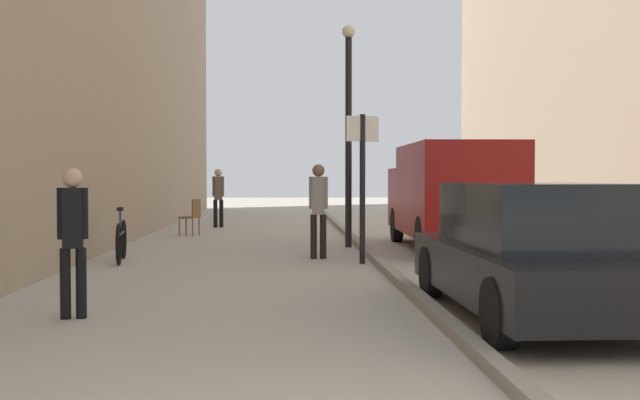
{
  "coord_description": "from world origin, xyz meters",
  "views": [
    {
      "loc": [
        -0.04,
        -2.69,
        1.52
      ],
      "look_at": [
        0.67,
        12.35,
        1.05
      ],
      "focal_mm": 42.23,
      "sensor_mm": 36.0,
      "label": 1
    }
  ],
  "objects_px": {
    "pedestrian_far_crossing": "(318,204)",
    "bicycle_leaning": "(121,240)",
    "delivery_van": "(450,193)",
    "pedestrian_main_foreground": "(218,194)",
    "lamp_post": "(349,121)",
    "cafe_chair_near_window": "(192,214)",
    "parked_car": "(535,252)",
    "street_sign_post": "(362,175)",
    "pedestrian_mid_block": "(73,232)"
  },
  "relations": [
    {
      "from": "lamp_post",
      "to": "cafe_chair_near_window",
      "type": "xyz_separation_m",
      "value": [
        -3.75,
        3.4,
        -2.18
      ]
    },
    {
      "from": "parked_car",
      "to": "cafe_chair_near_window",
      "type": "relative_size",
      "value": 4.5
    },
    {
      "from": "pedestrian_main_foreground",
      "to": "delivery_van",
      "type": "relative_size",
      "value": 0.33
    },
    {
      "from": "pedestrian_mid_block",
      "to": "delivery_van",
      "type": "bearing_deg",
      "value": -139.49
    },
    {
      "from": "pedestrian_main_foreground",
      "to": "cafe_chair_near_window",
      "type": "distance_m",
      "value": 3.15
    },
    {
      "from": "pedestrian_far_crossing",
      "to": "bicycle_leaning",
      "type": "bearing_deg",
      "value": 7.95
    },
    {
      "from": "pedestrian_main_foreground",
      "to": "parked_car",
      "type": "relative_size",
      "value": 0.42
    },
    {
      "from": "pedestrian_main_foreground",
      "to": "pedestrian_far_crossing",
      "type": "relative_size",
      "value": 1.01
    },
    {
      "from": "parked_car",
      "to": "bicycle_leaning",
      "type": "height_order",
      "value": "parked_car"
    },
    {
      "from": "delivery_van",
      "to": "cafe_chair_near_window",
      "type": "distance_m",
      "value": 7.11
    },
    {
      "from": "pedestrian_mid_block",
      "to": "delivery_van",
      "type": "height_order",
      "value": "delivery_van"
    },
    {
      "from": "bicycle_leaning",
      "to": "cafe_chair_near_window",
      "type": "height_order",
      "value": "bicycle_leaning"
    },
    {
      "from": "street_sign_post",
      "to": "lamp_post",
      "type": "relative_size",
      "value": 0.55
    },
    {
      "from": "pedestrian_mid_block",
      "to": "bicycle_leaning",
      "type": "height_order",
      "value": "pedestrian_mid_block"
    },
    {
      "from": "pedestrian_far_crossing",
      "to": "lamp_post",
      "type": "bearing_deg",
      "value": -105.24
    },
    {
      "from": "lamp_post",
      "to": "bicycle_leaning",
      "type": "distance_m",
      "value": 5.52
    },
    {
      "from": "bicycle_leaning",
      "to": "cafe_chair_near_window",
      "type": "relative_size",
      "value": 1.87
    },
    {
      "from": "pedestrian_far_crossing",
      "to": "pedestrian_mid_block",
      "type": "bearing_deg",
      "value": 66.46
    },
    {
      "from": "parked_car",
      "to": "bicycle_leaning",
      "type": "xyz_separation_m",
      "value": [
        -5.6,
        5.62,
        -0.33
      ]
    },
    {
      "from": "delivery_van",
      "to": "parked_car",
      "type": "height_order",
      "value": "delivery_van"
    },
    {
      "from": "cafe_chair_near_window",
      "to": "bicycle_leaning",
      "type": "bearing_deg",
      "value": -165.54
    },
    {
      "from": "pedestrian_mid_block",
      "to": "cafe_chair_near_window",
      "type": "xyz_separation_m",
      "value": [
        -0.12,
        11.39,
        -0.38
      ]
    },
    {
      "from": "pedestrian_main_foreground",
      "to": "pedestrian_mid_block",
      "type": "height_order",
      "value": "pedestrian_main_foreground"
    },
    {
      "from": "delivery_van",
      "to": "street_sign_post",
      "type": "height_order",
      "value": "street_sign_post"
    },
    {
      "from": "bicycle_leaning",
      "to": "cafe_chair_near_window",
      "type": "distance_m",
      "value": 5.98
    },
    {
      "from": "pedestrian_main_foreground",
      "to": "pedestrian_far_crossing",
      "type": "height_order",
      "value": "pedestrian_main_foreground"
    },
    {
      "from": "pedestrian_main_foreground",
      "to": "lamp_post",
      "type": "height_order",
      "value": "lamp_post"
    },
    {
      "from": "delivery_van",
      "to": "lamp_post",
      "type": "relative_size",
      "value": 1.13
    },
    {
      "from": "pedestrian_far_crossing",
      "to": "parked_car",
      "type": "bearing_deg",
      "value": 112.3
    },
    {
      "from": "bicycle_leaning",
      "to": "pedestrian_main_foreground",
      "type": "bearing_deg",
      "value": 76.46
    },
    {
      "from": "pedestrian_main_foreground",
      "to": "bicycle_leaning",
      "type": "bearing_deg",
      "value": -105.63
    },
    {
      "from": "street_sign_post",
      "to": "delivery_van",
      "type": "bearing_deg",
      "value": -147.54
    },
    {
      "from": "pedestrian_main_foreground",
      "to": "pedestrian_mid_block",
      "type": "distance_m",
      "value": 14.48
    },
    {
      "from": "parked_car",
      "to": "lamp_post",
      "type": "xyz_separation_m",
      "value": [
        -1.31,
        8.18,
        2.01
      ]
    },
    {
      "from": "street_sign_post",
      "to": "parked_car",
      "type": "bearing_deg",
      "value": 87.51
    },
    {
      "from": "delivery_van",
      "to": "parked_car",
      "type": "relative_size",
      "value": 1.27
    },
    {
      "from": "parked_car",
      "to": "delivery_van",
      "type": "bearing_deg",
      "value": 83.37
    },
    {
      "from": "pedestrian_far_crossing",
      "to": "parked_car",
      "type": "relative_size",
      "value": 0.41
    },
    {
      "from": "pedestrian_far_crossing",
      "to": "street_sign_post",
      "type": "xyz_separation_m",
      "value": [
        0.73,
        -0.83,
        0.54
      ]
    },
    {
      "from": "pedestrian_far_crossing",
      "to": "cafe_chair_near_window",
      "type": "distance_m",
      "value": 6.42
    },
    {
      "from": "delivery_van",
      "to": "street_sign_post",
      "type": "distance_m",
      "value": 3.25
    },
    {
      "from": "pedestrian_mid_block",
      "to": "parked_car",
      "type": "distance_m",
      "value": 4.95
    },
    {
      "from": "pedestrian_main_foreground",
      "to": "delivery_van",
      "type": "bearing_deg",
      "value": -62.39
    },
    {
      "from": "parked_car",
      "to": "pedestrian_main_foreground",
      "type": "bearing_deg",
      "value": 106.78
    },
    {
      "from": "pedestrian_mid_block",
      "to": "bicycle_leaning",
      "type": "bearing_deg",
      "value": -94.81
    },
    {
      "from": "bicycle_leaning",
      "to": "street_sign_post",
      "type": "bearing_deg",
      "value": -14.75
    },
    {
      "from": "pedestrian_main_foreground",
      "to": "lamp_post",
      "type": "bearing_deg",
      "value": -72.36
    },
    {
      "from": "delivery_van",
      "to": "bicycle_leaning",
      "type": "xyz_separation_m",
      "value": [
        -6.36,
        -1.92,
        -0.8
      ]
    },
    {
      "from": "pedestrian_far_crossing",
      "to": "parked_car",
      "type": "height_order",
      "value": "pedestrian_far_crossing"
    },
    {
      "from": "pedestrian_main_foreground",
      "to": "pedestrian_far_crossing",
      "type": "bearing_deg",
      "value": -83.12
    }
  ]
}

